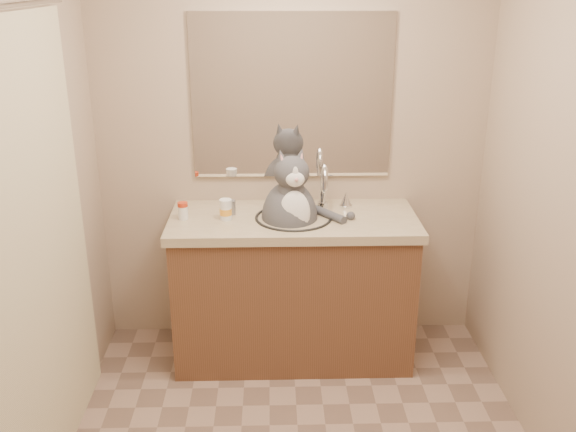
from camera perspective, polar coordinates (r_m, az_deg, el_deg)
The scene contains 8 objects.
room at distance 2.44m, azimuth 1.30°, elevation -0.31°, with size 2.22×2.52×2.42m.
vanity at distance 3.63m, azimuth 0.47°, elevation -6.09°, with size 1.34×0.59×1.12m.
mirror at distance 3.57m, azimuth 0.35°, elevation 10.54°, with size 1.10×0.02×0.90m, color white.
shower_curtain at distance 2.76m, azimuth -21.24°, elevation -3.05°, with size 0.02×1.30×1.93m.
cat at distance 3.43m, azimuth 0.23°, elevation 0.33°, with size 0.48×0.39×0.60m.
pill_bottle_redcap at distance 3.46m, azimuth -9.32°, elevation 0.46°, with size 0.06×0.06×0.09m.
pill_bottle_orange at distance 3.42m, azimuth -5.56°, elevation 0.54°, with size 0.07×0.07×0.11m.
grey_canister at distance 3.50m, azimuth -5.08°, elevation 0.77°, with size 0.06×0.06×0.08m.
Camera 1 is at (-0.12, -2.28, 2.07)m, focal length 40.00 mm.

